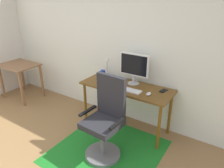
% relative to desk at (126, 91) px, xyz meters
% --- Properties ---
extents(wall_back, '(6.00, 0.10, 2.60)m').
position_rel_desk_xyz_m(wall_back, '(-0.37, 0.35, 0.63)').
color(wall_back, silver).
rests_on(wall_back, ground).
extents(area_rug, '(1.41, 1.43, 0.01)m').
position_rel_desk_xyz_m(area_rug, '(0.08, -0.66, -0.66)').
color(area_rug, '#1B7423').
rests_on(area_rug, ground).
extents(desk, '(1.43, 0.57, 0.75)m').
position_rel_desk_xyz_m(desk, '(0.00, 0.00, 0.00)').
color(desk, brown).
rests_on(desk, ground).
extents(monitor, '(0.47, 0.18, 0.49)m').
position_rel_desk_xyz_m(monitor, '(0.05, 0.14, 0.38)').
color(monitor, '#B2B2B7').
rests_on(monitor, desk).
extents(keyboard, '(0.43, 0.13, 0.02)m').
position_rel_desk_xyz_m(keyboard, '(0.09, -0.12, 0.09)').
color(keyboard, white).
rests_on(keyboard, desk).
extents(computer_mouse, '(0.06, 0.10, 0.03)m').
position_rel_desk_xyz_m(computer_mouse, '(0.42, -0.10, 0.10)').
color(computer_mouse, white).
rests_on(computer_mouse, desk).
extents(coffee_cup, '(0.08, 0.08, 0.11)m').
position_rel_desk_xyz_m(coffee_cup, '(-0.55, 0.15, 0.14)').
color(coffee_cup, '#1634A0').
rests_on(coffee_cup, desk).
extents(cell_phone, '(0.09, 0.15, 0.01)m').
position_rel_desk_xyz_m(cell_phone, '(0.55, 0.14, 0.09)').
color(cell_phone, black).
rests_on(cell_phone, desk).
extents(desk_lamp, '(0.11, 0.11, 0.42)m').
position_rel_desk_xyz_m(desk_lamp, '(-0.34, -0.02, 0.36)').
color(desk_lamp, black).
rests_on(desk_lamp, desk).
extents(office_chair, '(0.55, 0.48, 1.13)m').
position_rel_desk_xyz_m(office_chair, '(0.09, -0.70, -0.18)').
color(office_chair, slate).
rests_on(office_chair, ground).
extents(side_table, '(0.75, 0.58, 0.73)m').
position_rel_desk_xyz_m(side_table, '(-2.39, -0.21, -0.05)').
color(side_table, brown).
rests_on(side_table, ground).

